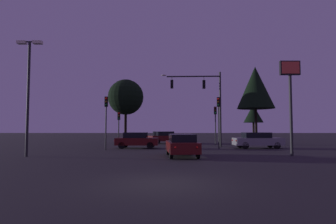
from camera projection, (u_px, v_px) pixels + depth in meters
ground_plane at (166, 144)px, 34.02m from camera, size 168.00×168.00×0.00m
traffic_signal_mast_arm at (204, 95)px, 29.40m from camera, size 6.34×0.54×7.88m
traffic_light_corner_left at (106, 112)px, 24.65m from camera, size 0.36×0.38×4.73m
traffic_light_corner_right at (119, 121)px, 30.65m from camera, size 0.36×0.38×3.74m
traffic_light_median at (218, 112)px, 26.12m from camera, size 0.35×0.38×4.85m
traffic_light_far_side at (215, 118)px, 32.32m from camera, size 0.36×0.38×4.44m
car_nearside_lane at (182, 145)px, 18.81m from camera, size 2.20×4.47×1.52m
car_crossing_left at (137, 140)px, 26.66m from camera, size 4.14×1.98×1.52m
car_crossing_right at (257, 140)px, 26.57m from camera, size 4.73×2.03×1.52m
car_far_lane at (164, 137)px, 35.23m from camera, size 4.53×3.55×1.52m
parking_lot_lamp_post at (28, 83)px, 18.99m from camera, size 1.70×0.36×7.93m
store_sign_illuminated at (290, 86)px, 19.47m from camera, size 1.40×0.28×6.65m
tree_behind_sign at (253, 114)px, 48.31m from camera, size 3.36×3.36×6.06m
tree_left_far at (126, 97)px, 35.76m from camera, size 4.56×4.56×8.21m
tree_center_horizon at (255, 88)px, 34.63m from camera, size 4.57×4.57×9.64m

